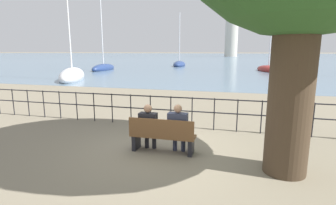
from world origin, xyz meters
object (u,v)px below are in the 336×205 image
at_px(sailboat_2, 72,76).
at_px(sailboat_4, 268,69).
at_px(seated_person_left, 149,125).
at_px(harbor_lighthouse, 232,33).
at_px(sailboat_0, 104,68).
at_px(sailboat_1, 179,64).
at_px(seated_person_right, 178,127).
at_px(park_bench, 162,136).

distance_m(sailboat_2, sailboat_4, 23.52).
xyz_separation_m(seated_person_left, harbor_lighthouse, (-1.65, 125.80, 10.18)).
height_order(seated_person_left, harbor_lighthouse, harbor_lighthouse).
relative_size(seated_person_left, sailboat_0, 0.11).
distance_m(sailboat_1, sailboat_2, 23.97).
distance_m(seated_person_right, sailboat_4, 29.86).
relative_size(sailboat_1, sailboat_4, 0.77).
height_order(sailboat_1, sailboat_4, sailboat_4).
height_order(seated_person_right, sailboat_4, sailboat_4).
height_order(sailboat_4, harbor_lighthouse, harbor_lighthouse).
relative_size(park_bench, harbor_lighthouse, 0.07).
bearing_deg(seated_person_left, harbor_lighthouse, 90.75).
bearing_deg(sailboat_4, park_bench, -117.85).
height_order(sailboat_1, harbor_lighthouse, harbor_lighthouse).
xyz_separation_m(park_bench, sailboat_1, (-7.97, 37.99, -0.12)).
distance_m(seated_person_left, sailboat_2, 18.89).
relative_size(sailboat_1, harbor_lighthouse, 0.39).
bearing_deg(sailboat_2, sailboat_4, 14.75).
distance_m(sailboat_0, harbor_lighthouse, 101.36).
relative_size(seated_person_left, seated_person_right, 0.97).
bearing_deg(sailboat_2, sailboat_1, 53.90).
xyz_separation_m(park_bench, sailboat_0, (-15.77, 26.00, -0.09)).
distance_m(seated_person_right, sailboat_2, 19.40).
xyz_separation_m(sailboat_0, harbor_lighthouse, (13.73, 99.87, 10.51)).
xyz_separation_m(sailboat_0, sailboat_4, (21.25, 3.49, -0.01)).
relative_size(sailboat_0, sailboat_1, 1.25).
relative_size(seated_person_left, sailboat_4, 0.10).
bearing_deg(sailboat_2, harbor_lighthouse, 59.64).
distance_m(seated_person_right, sailboat_0, 30.55).
bearing_deg(sailboat_2, seated_person_left, -74.60).
bearing_deg(seated_person_left, sailboat_4, 78.71).
xyz_separation_m(park_bench, sailboat_4, (5.48, 29.49, -0.10)).
xyz_separation_m(seated_person_left, sailboat_1, (-7.58, 37.91, -0.37)).
height_order(seated_person_left, sailboat_1, sailboat_1).
height_order(park_bench, sailboat_4, sailboat_4).
xyz_separation_m(sailboat_1, sailboat_4, (13.45, -8.50, 0.02)).
relative_size(sailboat_4, harbor_lighthouse, 0.51).
xyz_separation_m(seated_person_left, sailboat_2, (-12.23, 14.40, -0.30)).
distance_m(seated_person_left, seated_person_right, 0.77).
height_order(park_bench, sailboat_2, sailboat_2).
xyz_separation_m(seated_person_left, seated_person_right, (0.77, -0.00, 0.02)).
relative_size(seated_person_right, sailboat_4, 0.11).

